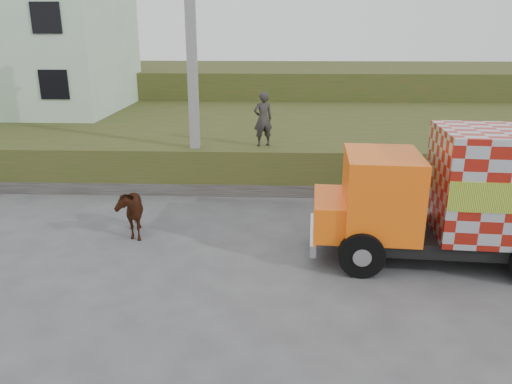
{
  "coord_description": "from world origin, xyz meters",
  "views": [
    {
      "loc": [
        1.71,
        -11.56,
        5.21
      ],
      "look_at": [
        1.2,
        0.5,
        1.3
      ],
      "focal_mm": 35.0,
      "sensor_mm": 36.0,
      "label": 1
    }
  ],
  "objects_px": {
    "cow": "(129,210)",
    "pedestrian": "(263,119)",
    "utility_pole": "(192,68)",
    "cargo_truck": "(488,196)"
  },
  "relations": [
    {
      "from": "cow",
      "to": "pedestrian",
      "type": "distance_m",
      "value": 5.76
    },
    {
      "from": "pedestrian",
      "to": "utility_pole",
      "type": "bearing_deg",
      "value": -10.85
    },
    {
      "from": "cow",
      "to": "pedestrian",
      "type": "xyz_separation_m",
      "value": [
        3.43,
        4.3,
        1.72
      ]
    },
    {
      "from": "cow",
      "to": "pedestrian",
      "type": "bearing_deg",
      "value": 32.21
    },
    {
      "from": "cargo_truck",
      "to": "cow",
      "type": "xyz_separation_m",
      "value": [
        -8.72,
        1.28,
        -0.94
      ]
    },
    {
      "from": "pedestrian",
      "to": "cargo_truck",
      "type": "bearing_deg",
      "value": 112.7
    },
    {
      "from": "utility_pole",
      "to": "cow",
      "type": "relative_size",
      "value": 4.95
    },
    {
      "from": "cargo_truck",
      "to": "cow",
      "type": "distance_m",
      "value": 8.86
    },
    {
      "from": "utility_pole",
      "to": "cargo_truck",
      "type": "bearing_deg",
      "value": -34.56
    },
    {
      "from": "utility_pole",
      "to": "cow",
      "type": "xyz_separation_m",
      "value": [
        -1.18,
        -3.9,
        -3.39
      ]
    }
  ]
}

